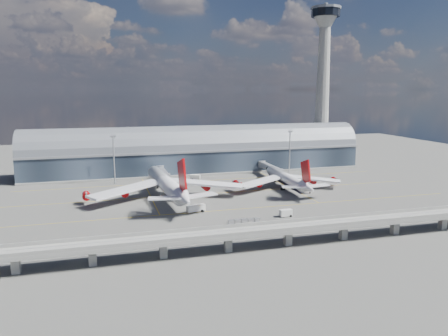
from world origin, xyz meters
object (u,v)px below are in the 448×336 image
object	(u,v)px
floodlight_mast_right	(290,151)
cargo_train_0	(312,223)
airliner_right	(287,179)
airliner_left	(167,185)
service_truck_1	(286,213)
service_truck_3	(306,190)
floodlight_mast_left	(114,158)
service_truck_0	(180,198)
control_tower	(323,86)
service_truck_5	(195,177)
service_truck_2	(196,208)
service_truck_4	(295,178)
cargo_train_1	(244,221)

from	to	relation	value
floodlight_mast_right	cargo_train_0	size ratio (longest dim) A/B	4.73
airliner_right	airliner_left	bearing A→B (deg)	-174.12
service_truck_1	service_truck_3	world-z (taller)	service_truck_1
airliner_right	cargo_train_0	distance (m)	59.71
floodlight_mast_left	service_truck_0	xyz separation A→B (m)	(26.43, -46.57, -11.95)
control_tower	service_truck_5	world-z (taller)	control_tower
floodlight_mast_right	service_truck_3	xyz separation A→B (m)	(-11.89, -46.11, -12.37)
service_truck_0	service_truck_2	size ratio (longest dim) A/B	0.97
airliner_left	service_truck_3	bearing A→B (deg)	-8.90
service_truck_2	service_truck_5	xyz separation A→B (m)	(13.26, 63.46, -0.09)
service_truck_3	service_truck_5	world-z (taller)	service_truck_5
service_truck_0	cargo_train_0	xyz separation A→B (m)	(40.65, -46.82, -0.76)
service_truck_2	airliner_left	bearing A→B (deg)	2.84
service_truck_2	service_truck_3	distance (m)	61.02
floodlight_mast_left	service_truck_5	size ratio (longest dim) A/B	4.28
service_truck_1	service_truck_4	bearing A→B (deg)	-31.63
airliner_right	service_truck_0	bearing A→B (deg)	-167.15
service_truck_4	floodlight_mast_right	bearing A→B (deg)	68.39
floodlight_mast_left	service_truck_2	bearing A→B (deg)	-65.08
floodlight_mast_right	airliner_left	xyz separation A→B (m)	(-78.20, -39.93, -6.88)
service_truck_1	cargo_train_1	xyz separation A→B (m)	(-18.66, -4.20, -0.56)
floodlight_mast_left	service_truck_0	size ratio (longest dim) A/B	3.26
service_truck_5	floodlight_mast_right	bearing A→B (deg)	-64.63
service_truck_3	service_truck_4	size ratio (longest dim) A/B	1.21
service_truck_2	service_truck_0	bearing A→B (deg)	-4.57
control_tower	service_truck_2	distance (m)	148.58
service_truck_4	airliner_right	bearing A→B (deg)	-134.44
floodlight_mast_left	service_truck_1	size ratio (longest dim) A/B	5.11
floodlight_mast_left	service_truck_3	size ratio (longest dim) A/B	4.72
service_truck_3	cargo_train_1	xyz separation A→B (m)	(-44.45, -38.64, -0.39)
control_tower	service_truck_4	bearing A→B (deg)	-130.32
service_truck_3	cargo_train_0	size ratio (longest dim) A/B	1.00
floodlight_mast_left	service_truck_1	bearing A→B (deg)	-52.27
airliner_right	service_truck_2	bearing A→B (deg)	-149.69
service_truck_5	cargo_train_0	xyz separation A→B (m)	(23.99, -92.65, -0.47)
service_truck_2	cargo_train_1	size ratio (longest dim) A/B	0.65
service_truck_1	service_truck_4	xyz separation A→B (m)	(33.02, 61.81, -0.18)
floodlight_mast_left	airliner_right	xyz separation A→B (m)	(82.53, -35.86, -8.73)
service_truck_3	service_truck_0	bearing A→B (deg)	-165.18
service_truck_0	cargo_train_1	distance (m)	41.89
floodlight_mast_left	service_truck_4	world-z (taller)	floodlight_mast_left
airliner_right	service_truck_5	world-z (taller)	airliner_right
service_truck_0	service_truck_3	distance (m)	61.68
service_truck_4	service_truck_5	distance (m)	55.26
service_truck_1	cargo_train_1	bearing A→B (deg)	99.17
cargo_train_0	service_truck_0	bearing A→B (deg)	52.05
service_truck_1	service_truck_3	bearing A→B (deg)	-40.35
service_truck_4	service_truck_1	bearing A→B (deg)	-125.75
cargo_train_1	service_truck_4	bearing A→B (deg)	-38.99
service_truck_3	cargo_train_1	distance (m)	58.90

